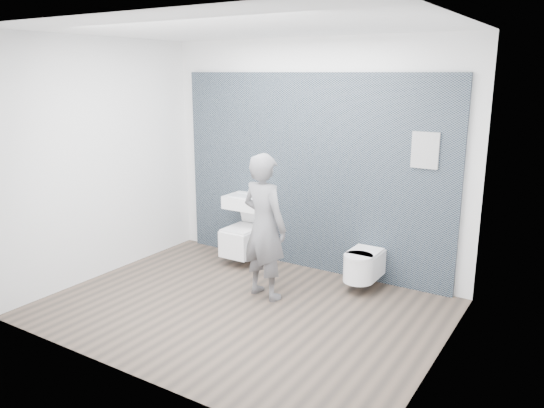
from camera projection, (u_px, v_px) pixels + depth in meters
The scene contains 8 objects.
ground at pixel (242, 308), 5.54m from camera, with size 4.00×4.00×0.00m, color brown.
room_shell at pixel (239, 143), 5.12m from camera, with size 4.00×4.00×4.00m.
tile_wall at pixel (308, 266), 6.74m from camera, with size 3.60×0.06×2.40m, color black.
washbasin at pixel (247, 202), 6.76m from camera, with size 0.53×0.40×0.40m.
toilet_square at pixel (244, 239), 6.81m from camera, with size 0.39×0.57×0.76m.
toilet_rounded at pixel (362, 265), 5.97m from camera, with size 0.34×0.58×0.31m.
info_placard at pixel (415, 291), 5.99m from camera, with size 0.29×0.03×0.39m, color silver.
visitor at pixel (264, 227), 5.67m from camera, with size 0.58×0.38×1.59m, color slate.
Camera 1 is at (2.99, -4.16, 2.40)m, focal length 35.00 mm.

